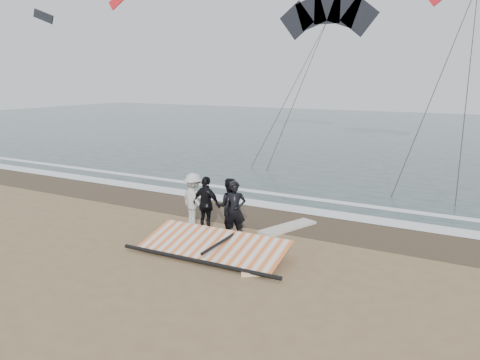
% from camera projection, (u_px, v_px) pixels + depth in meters
% --- Properties ---
extents(ground, '(120.00, 120.00, 0.00)m').
position_uv_depth(ground, '(213.00, 264.00, 12.33)').
color(ground, '#8C704C').
rests_on(ground, ground).
extents(sea, '(120.00, 54.00, 0.02)m').
position_uv_depth(sea, '(418.00, 134.00, 40.45)').
color(sea, '#233838').
rests_on(sea, ground).
extents(wet_sand, '(120.00, 2.80, 0.01)m').
position_uv_depth(wet_sand, '(283.00, 219.00, 16.16)').
color(wet_sand, '#4C3D2B').
rests_on(wet_sand, ground).
extents(foam_near, '(120.00, 0.90, 0.01)m').
position_uv_depth(foam_near, '(298.00, 209.00, 17.35)').
color(foam_near, white).
rests_on(foam_near, sea).
extents(foam_far, '(120.00, 0.45, 0.01)m').
position_uv_depth(foam_far, '(314.00, 199.00, 18.80)').
color(foam_far, white).
rests_on(foam_far, sea).
extents(man_main, '(0.78, 0.69, 1.79)m').
position_uv_depth(man_main, '(235.00, 210.00, 14.07)').
color(man_main, black).
rests_on(man_main, ground).
extents(board_white, '(1.83, 2.36, 0.09)m').
position_uv_depth(board_white, '(251.00, 257.00, 12.67)').
color(board_white, white).
rests_on(board_white, ground).
extents(board_cream, '(1.30, 2.23, 0.09)m').
position_uv_depth(board_cream, '(288.00, 227.00, 15.19)').
color(board_cream, beige).
rests_on(board_cream, ground).
extents(trio_cluster, '(2.61, 1.17, 1.79)m').
position_uv_depth(trio_cluster, '(208.00, 203.00, 14.92)').
color(trio_cluster, black).
rests_on(trio_cluster, ground).
extents(sail_rig, '(4.80, 2.07, 0.52)m').
position_uv_depth(sail_rig, '(214.00, 246.00, 13.04)').
color(sail_rig, black).
rests_on(sail_rig, ground).
extents(kite_dark, '(8.37, 6.04, 14.74)m').
position_uv_depth(kite_dark, '(327.00, 18.00, 33.32)').
color(kite_dark, black).
rests_on(kite_dark, ground).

